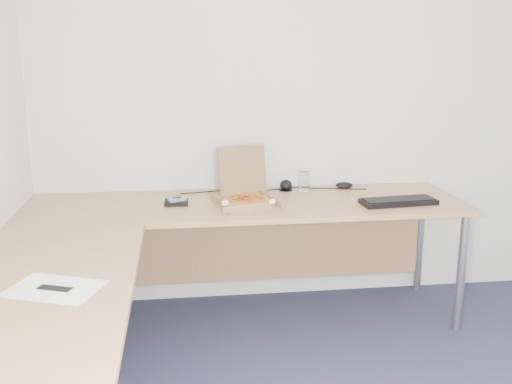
{
  "coord_description": "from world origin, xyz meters",
  "views": [
    {
      "loc": [
        -0.85,
        -1.87,
        1.64
      ],
      "look_at": [
        -0.45,
        1.28,
        0.82
      ],
      "focal_mm": 41.69,
      "sensor_mm": 36.0,
      "label": 1
    }
  ],
  "objects": [
    {
      "name": "paper_sheet",
      "position": [
        -1.34,
        0.27,
        0.73
      ],
      "size": [
        0.4,
        0.34,
        0.0
      ],
      "primitive_type": "cube",
      "rotation": [
        0.0,
        0.0,
        -0.37
      ],
      "color": "white",
      "rests_on": "desk"
    },
    {
      "name": "drinking_glass",
      "position": [
        -0.11,
        1.63,
        0.79
      ],
      "size": [
        0.07,
        0.07,
        0.12
      ],
      "primitive_type": "cylinder",
      "color": "white",
      "rests_on": "desk"
    },
    {
      "name": "room_shell",
      "position": [
        0.0,
        0.0,
        1.25
      ],
      "size": [
        3.5,
        3.5,
        2.5
      ],
      "primitive_type": null,
      "color": "silver",
      "rests_on": "ground"
    },
    {
      "name": "pizza_box",
      "position": [
        -0.5,
        1.37,
        0.77
      ],
      "size": [
        0.3,
        0.35,
        0.3
      ],
      "rotation": [
        0.0,
        0.0,
        0.3
      ],
      "color": "olive",
      "rests_on": "desk"
    },
    {
      "name": "keyboard",
      "position": [
        0.36,
        1.26,
        0.74
      ],
      "size": [
        0.44,
        0.19,
        0.03
      ],
      "primitive_type": "cube",
      "rotation": [
        0.0,
        0.0,
        0.09
      ],
      "color": "black",
      "rests_on": "desk"
    },
    {
      "name": "phone",
      "position": [
        -0.89,
        1.4,
        0.76
      ],
      "size": [
        0.11,
        0.08,
        0.02
      ],
      "primitive_type": "cube",
      "rotation": [
        0.0,
        0.0,
        0.4
      ],
      "color": "#B2B5BA",
      "rests_on": "wallet"
    },
    {
      "name": "wallet",
      "position": [
        -0.89,
        1.4,
        0.74
      ],
      "size": [
        0.14,
        0.11,
        0.02
      ],
      "primitive_type": "cube",
      "rotation": [
        0.0,
        0.0,
        -0.04
      ],
      "color": "black",
      "rests_on": "desk"
    },
    {
      "name": "desk",
      "position": [
        -0.82,
        0.97,
        0.7
      ],
      "size": [
        2.5,
        2.2,
        0.73
      ],
      "color": "tan",
      "rests_on": "ground"
    },
    {
      "name": "dome_speaker",
      "position": [
        -0.22,
        1.65,
        0.77
      ],
      "size": [
        0.09,
        0.09,
        0.07
      ],
      "primitive_type": "ellipsoid",
      "color": "black",
      "rests_on": "desk"
    },
    {
      "name": "mouse",
      "position": [
        0.16,
        1.65,
        0.75
      ],
      "size": [
        0.13,
        0.1,
        0.04
      ],
      "primitive_type": "ellipsoid",
      "rotation": [
        0.0,
        0.0,
        -0.28
      ],
      "color": "black",
      "rests_on": "desk"
    },
    {
      "name": "cable_bundle",
      "position": [
        -0.31,
        1.66,
        0.73
      ],
      "size": [
        0.56,
        0.11,
        0.01
      ],
      "primitive_type": null,
      "rotation": [
        0.0,
        0.0,
        0.14
      ],
      "color": "black",
      "rests_on": "desk"
    }
  ]
}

